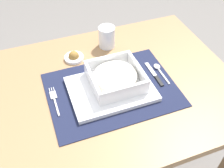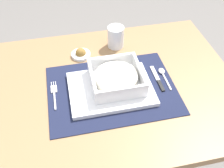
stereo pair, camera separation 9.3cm
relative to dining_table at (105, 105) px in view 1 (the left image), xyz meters
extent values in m
cube|color=#936D47|center=(0.00, 0.00, 0.09)|extent=(0.99, 0.71, 0.03)
cube|color=brown|center=(-0.45, 0.31, -0.27)|extent=(0.05, 0.05, 0.69)
cube|color=brown|center=(0.45, 0.31, -0.27)|extent=(0.05, 0.05, 0.69)
cube|color=#191E38|center=(0.02, -0.03, 0.10)|extent=(0.46, 0.34, 0.00)
cube|color=white|center=(0.02, -0.03, 0.11)|extent=(0.30, 0.22, 0.02)
cube|color=white|center=(0.04, -0.01, 0.13)|extent=(0.18, 0.18, 0.01)
cube|color=white|center=(-0.05, -0.01, 0.16)|extent=(0.01, 0.18, 0.05)
cube|color=white|center=(0.12, -0.01, 0.16)|extent=(0.01, 0.18, 0.05)
cube|color=white|center=(0.04, -0.10, 0.16)|extent=(0.16, 0.01, 0.05)
cube|color=white|center=(0.04, 0.07, 0.16)|extent=(0.16, 0.01, 0.05)
cylinder|color=silver|center=(0.04, -0.01, 0.15)|extent=(0.15, 0.15, 0.03)
cube|color=silver|center=(-0.18, -0.04, 0.11)|extent=(0.01, 0.08, 0.00)
cube|color=silver|center=(-0.18, 0.02, 0.11)|extent=(0.02, 0.04, 0.00)
cylinder|color=silver|center=(-0.19, 0.04, 0.11)|extent=(0.00, 0.02, 0.00)
cylinder|color=silver|center=(-0.18, 0.04, 0.11)|extent=(0.00, 0.02, 0.00)
cylinder|color=silver|center=(-0.18, 0.04, 0.11)|extent=(0.00, 0.02, 0.00)
cube|color=silver|center=(0.23, -0.03, 0.11)|extent=(0.01, 0.08, 0.00)
ellipsoid|color=silver|center=(0.23, 0.02, 0.11)|extent=(0.02, 0.03, 0.01)
cube|color=black|center=(0.20, -0.05, 0.11)|extent=(0.01, 0.06, 0.01)
cube|color=silver|center=(0.20, 0.02, 0.11)|extent=(0.01, 0.08, 0.00)
cylinder|color=white|center=(0.09, 0.23, 0.15)|extent=(0.07, 0.07, 0.09)
cylinder|color=gold|center=(0.09, 0.23, 0.13)|extent=(0.06, 0.06, 0.05)
cylinder|color=white|center=(-0.06, 0.19, 0.11)|extent=(0.08, 0.08, 0.01)
sphere|color=olive|center=(-0.06, 0.19, 0.12)|extent=(0.04, 0.04, 0.04)
camera|label=1|loc=(-0.21, -0.64, 0.79)|focal=42.09mm
camera|label=2|loc=(-0.12, -0.67, 0.79)|focal=42.09mm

